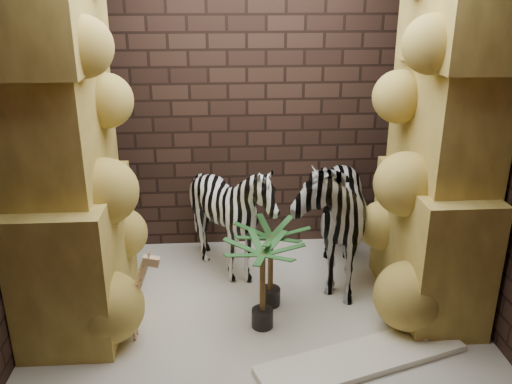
{
  "coord_description": "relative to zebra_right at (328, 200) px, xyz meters",
  "views": [
    {
      "loc": [
        -0.27,
        -3.86,
        2.49
      ],
      "look_at": [
        0.01,
        0.15,
        0.97
      ],
      "focal_mm": 37.76,
      "sensor_mm": 36.0,
      "label": 1
    }
  ],
  "objects": [
    {
      "name": "zebra_right",
      "position": [
        0.0,
        0.0,
        0.0
      ],
      "size": [
        0.84,
        1.34,
        1.49
      ],
      "primitive_type": "imported",
      "rotation": [
        0.0,
        0.0,
        -0.13
      ],
      "color": "white",
      "rests_on": "floor"
    },
    {
      "name": "rock_pillar_right",
      "position": [
        0.75,
        -0.49,
        0.75
      ],
      "size": [
        0.58,
        1.25,
        3.0
      ],
      "primitive_type": null,
      "color": "#E0C458",
      "rests_on": "floor"
    },
    {
      "name": "wall_right",
      "position": [
        1.08,
        -0.49,
        0.75
      ],
      "size": [
        0.0,
        3.0,
        3.0
      ],
      "primitive_type": "plane",
      "rotation": [
        1.57,
        0.0,
        -1.57
      ],
      "color": "#35231B",
      "rests_on": "ground"
    },
    {
      "name": "wall_left",
      "position": [
        -2.42,
        -0.49,
        0.75
      ],
      "size": [
        0.0,
        3.0,
        3.0
      ],
      "primitive_type": "plane",
      "rotation": [
        1.57,
        0.0,
        1.57
      ],
      "color": "#35231B",
      "rests_on": "ground"
    },
    {
      "name": "wall_front",
      "position": [
        -0.67,
        -1.74,
        0.75
      ],
      "size": [
        3.5,
        0.0,
        3.5
      ],
      "primitive_type": "plane",
      "rotation": [
        -1.57,
        0.0,
        0.0
      ],
      "color": "#35231B",
      "rests_on": "ground"
    },
    {
      "name": "wall_back",
      "position": [
        -0.67,
        0.76,
        0.75
      ],
      "size": [
        3.5,
        0.0,
        3.5
      ],
      "primitive_type": "plane",
      "rotation": [
        1.57,
        0.0,
        0.0
      ],
      "color": "#35231B",
      "rests_on": "ground"
    },
    {
      "name": "zebra_left",
      "position": [
        -0.85,
        0.07,
        -0.22
      ],
      "size": [
        1.14,
        1.32,
        1.05
      ],
      "primitive_type": "imported",
      "rotation": [
        0.0,
        0.0,
        -0.19
      ],
      "color": "white",
      "rests_on": "floor"
    },
    {
      "name": "surfboard",
      "position": [
        0.03,
        -1.25,
        -0.72
      ],
      "size": [
        1.59,
        0.84,
        0.05
      ],
      "primitive_type": "cube",
      "rotation": [
        0.0,
        0.0,
        0.31
      ],
      "color": "white",
      "rests_on": "floor"
    },
    {
      "name": "giraffe_toy",
      "position": [
        -1.71,
        -0.84,
        -0.37
      ],
      "size": [
        0.39,
        0.15,
        0.75
      ],
      "primitive_type": null,
      "rotation": [
        0.0,
        0.0,
        -0.06
      ],
      "color": "beige",
      "rests_on": "floor"
    },
    {
      "name": "palm_front",
      "position": [
        -0.55,
        -0.46,
        -0.38
      ],
      "size": [
        0.36,
        0.36,
        0.73
      ],
      "primitive_type": null,
      "color": "#19501F",
      "rests_on": "floor"
    },
    {
      "name": "rock_pillar_left",
      "position": [
        -2.07,
        -0.49,
        0.75
      ],
      "size": [
        0.68,
        1.3,
        3.0
      ],
      "primitive_type": null,
      "color": "#E0C458",
      "rests_on": "floor"
    },
    {
      "name": "palm_back",
      "position": [
        -0.64,
        -0.77,
        -0.38
      ],
      "size": [
        0.36,
        0.36,
        0.73
      ],
      "primitive_type": null,
      "color": "#19501F",
      "rests_on": "floor"
    },
    {
      "name": "floor",
      "position": [
        -0.67,
        -0.49,
        -0.75
      ],
      "size": [
        3.5,
        3.5,
        0.0
      ],
      "primitive_type": "plane",
      "color": "beige",
      "rests_on": "ground"
    }
  ]
}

